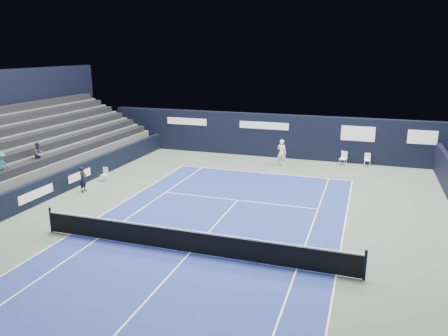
% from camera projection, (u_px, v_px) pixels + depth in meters
% --- Properties ---
extents(ground, '(48.00, 48.00, 0.00)m').
position_uv_depth(ground, '(208.00, 233.00, 18.60)').
color(ground, '#4C5A51').
rests_on(ground, ground).
extents(court_surface, '(10.97, 23.77, 0.01)m').
position_uv_depth(court_surface, '(190.00, 253.00, 16.77)').
color(court_surface, navy).
rests_on(court_surface, ground).
extents(folding_chair_back_a, '(0.54, 0.56, 0.96)m').
position_uv_depth(folding_chair_back_a, '(344.00, 156.00, 29.41)').
color(folding_chair_back_a, white).
rests_on(folding_chair_back_a, ground).
extents(folding_chair_back_b, '(0.41, 0.39, 0.87)m').
position_uv_depth(folding_chair_back_b, '(367.00, 159.00, 29.24)').
color(folding_chair_back_b, white).
rests_on(folding_chair_back_b, ground).
extents(line_judge_chair, '(0.39, 0.38, 0.81)m').
position_uv_depth(line_judge_chair, '(105.00, 173.00, 25.92)').
color(line_judge_chair, silver).
rests_on(line_judge_chair, ground).
extents(line_judge, '(0.38, 0.54, 1.41)m').
position_uv_depth(line_judge, '(83.00, 179.00, 23.84)').
color(line_judge, black).
rests_on(line_judge, ground).
extents(court_markings, '(11.03, 23.83, 0.00)m').
position_uv_depth(court_markings, '(190.00, 253.00, 16.77)').
color(court_markings, white).
rests_on(court_markings, court_surface).
extents(tennis_net, '(12.90, 0.10, 1.10)m').
position_uv_depth(tennis_net, '(190.00, 241.00, 16.64)').
color(tennis_net, black).
rests_on(tennis_net, ground).
extents(back_sponsor_wall, '(26.00, 0.63, 3.10)m').
position_uv_depth(back_sponsor_wall, '(278.00, 136.00, 31.47)').
color(back_sponsor_wall, black).
rests_on(back_sponsor_wall, ground).
extents(side_barrier_left, '(0.33, 22.00, 1.20)m').
position_uv_depth(side_barrier_left, '(77.00, 175.00, 24.99)').
color(side_barrier_left, black).
rests_on(side_barrier_left, ground).
extents(spectator_stand, '(6.00, 18.00, 6.40)m').
position_uv_depth(spectator_stand, '(33.00, 144.00, 26.71)').
color(spectator_stand, '#4B4A4D').
rests_on(spectator_stand, ground).
extents(tennis_player, '(0.74, 0.91, 1.79)m').
position_uv_depth(tennis_player, '(282.00, 153.00, 29.23)').
color(tennis_player, white).
rests_on(tennis_player, ground).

